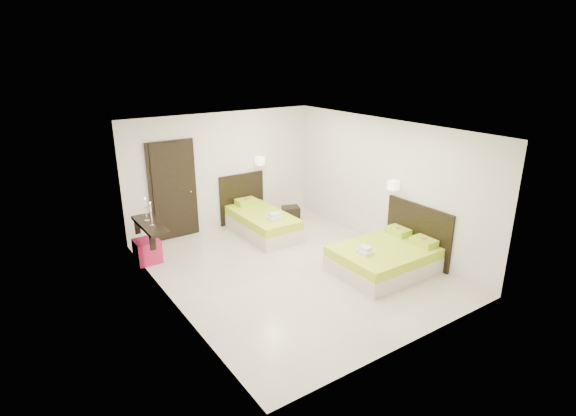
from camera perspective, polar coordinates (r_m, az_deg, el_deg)
floor at (r=8.41m, az=0.59°, el=-7.79°), size 5.50×5.50×0.00m
bed_single at (r=9.97m, az=-3.52°, el=-1.62°), size 1.13×1.88×1.55m
bed_double at (r=8.48m, az=12.47°, el=-6.01°), size 1.79×1.52×1.48m
nightstand at (r=10.71m, az=0.36°, el=-0.72°), size 0.49×0.46×0.35m
ottoman at (r=9.01m, az=-17.42°, el=-5.22°), size 0.45×0.45×0.45m
door at (r=9.77m, az=-14.35°, el=2.13°), size 1.02×0.15×2.14m
console_shelf at (r=8.60m, az=-17.18°, el=-2.12°), size 0.35×1.20×0.78m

